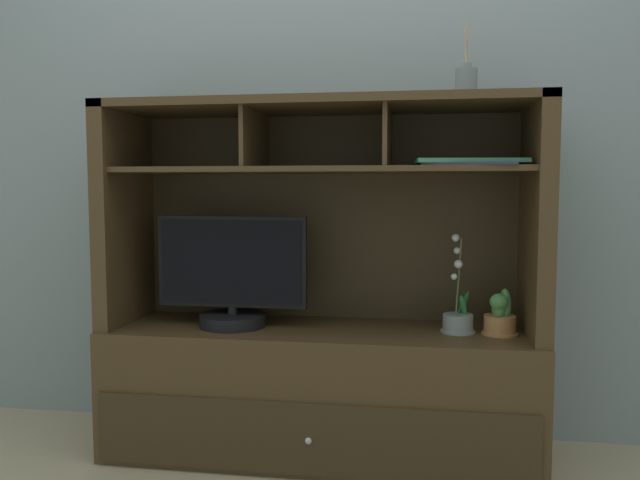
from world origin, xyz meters
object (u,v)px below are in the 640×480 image
(potted_orchid, at_px, (458,317))
(potted_fern, at_px, (500,316))
(diffuser_bottle, at_px, (466,82))
(media_console, at_px, (320,347))
(magazine_stack_left, at_px, (468,163))
(tv_monitor, at_px, (232,280))

(potted_orchid, bearing_deg, potted_fern, -4.69)
(potted_orchid, relative_size, potted_fern, 2.17)
(potted_orchid, height_order, diffuser_bottle, diffuser_bottle)
(potted_orchid, bearing_deg, media_console, 179.58)
(potted_fern, height_order, magazine_stack_left, magazine_stack_left)
(potted_orchid, distance_m, potted_fern, 0.15)
(magazine_stack_left, bearing_deg, diffuser_bottle, 104.16)
(potted_fern, xyz_separation_m, diffuser_bottle, (-0.14, -0.01, 0.84))
(media_console, relative_size, tv_monitor, 2.81)
(tv_monitor, relative_size, potted_fern, 3.46)
(media_console, relative_size, potted_fern, 9.72)
(potted_fern, bearing_deg, potted_orchid, 175.31)
(tv_monitor, distance_m, magazine_stack_left, 0.98)
(diffuser_bottle, bearing_deg, media_console, 177.19)
(magazine_stack_left, xyz_separation_m, diffuser_bottle, (-0.01, 0.03, 0.28))
(potted_orchid, bearing_deg, magazine_stack_left, -69.17)
(potted_fern, relative_size, magazine_stack_left, 0.42)
(magazine_stack_left, bearing_deg, potted_fern, 18.04)
(potted_fern, relative_size, diffuser_bottle, 0.63)
(media_console, xyz_separation_m, potted_orchid, (0.52, -0.00, 0.13))
(tv_monitor, distance_m, potted_orchid, 0.86)
(tv_monitor, bearing_deg, potted_fern, 1.36)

